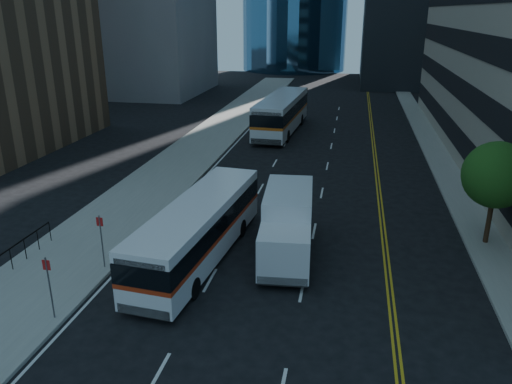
% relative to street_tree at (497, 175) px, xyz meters
% --- Properties ---
extents(ground, '(160.00, 160.00, 0.00)m').
position_rel_street_tree_xyz_m(ground, '(-9.00, -8.00, -3.64)').
color(ground, black).
rests_on(ground, ground).
extents(sidewalk_west, '(5.00, 90.00, 0.15)m').
position_rel_street_tree_xyz_m(sidewalk_west, '(-19.50, 17.00, -3.57)').
color(sidewalk_west, gray).
rests_on(sidewalk_west, ground).
extents(sidewalk_east, '(2.00, 90.00, 0.15)m').
position_rel_street_tree_xyz_m(sidewalk_east, '(-0.00, 17.00, -3.57)').
color(sidewalk_east, gray).
rests_on(sidewalk_east, ground).
extents(street_tree, '(3.20, 3.20, 5.10)m').
position_rel_street_tree_xyz_m(street_tree, '(0.00, 0.00, 0.00)').
color(street_tree, '#332114').
rests_on(street_tree, sidewalk_east).
extents(bus_front, '(3.43, 11.10, 2.82)m').
position_rel_street_tree_xyz_m(bus_front, '(-13.50, -4.14, -2.10)').
color(bus_front, white).
rests_on(bus_front, ground).
extents(bus_rear, '(3.62, 13.27, 3.39)m').
position_rel_street_tree_xyz_m(bus_rear, '(-13.51, 22.55, -1.79)').
color(bus_rear, silver).
rests_on(bus_rear, ground).
extents(box_truck, '(2.67, 6.54, 3.06)m').
position_rel_street_tree_xyz_m(box_truck, '(-9.55, -3.12, -2.03)').
color(box_truck, silver).
rests_on(box_truck, ground).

